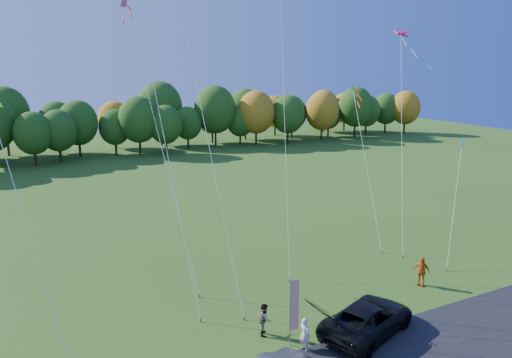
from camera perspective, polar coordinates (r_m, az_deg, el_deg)
name	(u,v)px	position (r m, az deg, el deg)	size (l,w,h in m)	color
ground	(309,334)	(27.24, 6.04, -17.17)	(160.00, 160.00, 0.00)	#2D5115
tree_line	(105,157)	(76.90, -16.92, 2.42)	(116.00, 12.00, 10.00)	#1E4711
black_suv	(368,318)	(27.38, 12.65, -15.28)	(2.75, 5.97, 1.66)	black
person_tailgate_a	(305,334)	(25.50, 5.59, -17.23)	(0.63, 0.41, 1.72)	silver
person_tailgate_b	(264,319)	(26.69, 0.98, -15.70)	(0.82, 0.64, 1.68)	gray
person_east	(421,271)	(33.45, 18.37, -9.98)	(1.10, 0.46, 1.88)	#D75814
feather_flag	(293,305)	(25.22, 4.31, -14.13)	(0.48, 0.11, 3.59)	#999999
kite_delta_blue	(147,50)	(28.72, -12.37, 14.21)	(3.42, 9.82, 28.87)	#4C3F33
kite_parafoil_orange	(282,40)	(37.01, 3.00, 15.63)	(8.21, 14.09, 31.04)	#4C3F33
kite_delta_red	(199,92)	(29.41, -6.59, 9.86)	(2.39, 10.46, 22.97)	#4C3F33
kite_parafoil_rainbow	(402,137)	(40.08, 16.33, 4.67)	(6.68, 7.76, 16.52)	#4C3F33
kite_diamond_yellow	(24,218)	(25.43, -24.96, -4.02)	(2.94, 5.62, 13.92)	#4C3F33
kite_diamond_white	(366,163)	(40.16, 12.46, 1.83)	(3.11, 8.11, 12.46)	#4C3F33
kite_diamond_pink	(161,144)	(30.98, -10.82, 3.91)	(2.55, 7.40, 18.16)	#4C3F33
kite_diamond_blue_low	(455,203)	(37.91, 21.76, -2.52)	(5.05, 4.07, 8.55)	#4C3F33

